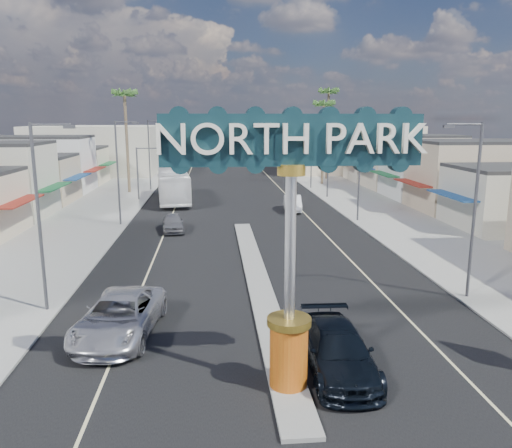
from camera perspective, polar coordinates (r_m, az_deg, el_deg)
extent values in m
plane|color=gray|center=(44.59, -1.68, 0.07)|extent=(160.00, 160.00, 0.00)
cube|color=black|center=(44.59, -1.68, 0.08)|extent=(20.00, 120.00, 0.01)
cube|color=gray|center=(29.13, 0.15, -6.22)|extent=(1.30, 30.00, 0.16)
cube|color=gray|center=(45.98, -19.37, -0.17)|extent=(8.00, 120.00, 0.12)
cube|color=gray|center=(47.46, 15.45, 0.44)|extent=(8.00, 120.00, 0.12)
cube|color=beige|center=(60.84, -25.75, 4.94)|extent=(12.00, 42.00, 6.00)
cube|color=#B7B29E|center=(62.76, 20.12, 5.57)|extent=(12.00, 42.00, 6.00)
cube|color=#B7B29E|center=(90.85, -17.54, 8.13)|extent=(20.00, 20.00, 8.00)
cube|color=beige|center=(92.03, 10.59, 8.51)|extent=(20.00, 20.00, 8.00)
cylinder|color=#DB4B10|center=(17.63, 3.75, -14.70)|extent=(1.30, 1.30, 2.20)
cylinder|color=gold|center=(17.12, 3.80, -11.03)|extent=(1.50, 1.50, 0.25)
cylinder|color=#B7B7BC|center=(16.30, 3.92, -2.83)|extent=(0.36, 0.36, 4.80)
cylinder|color=gold|center=(15.84, 4.06, 6.21)|extent=(0.90, 0.90, 0.35)
cube|color=#0F2930|center=(15.78, 4.11, 9.56)|extent=(8.20, 0.50, 1.60)
cylinder|color=#47474C|center=(58.52, -13.37, 5.57)|extent=(0.18, 0.18, 6.00)
cylinder|color=#47474C|center=(57.98, -11.04, 8.49)|extent=(5.00, 0.12, 0.12)
cube|color=black|center=(57.83, -9.03, 8.06)|extent=(0.32, 0.32, 1.00)
sphere|color=red|center=(57.64, -9.06, 8.36)|extent=(0.22, 0.22, 0.22)
cylinder|color=#47474C|center=(59.45, 8.21, 5.86)|extent=(0.18, 0.18, 6.00)
cylinder|color=#47474C|center=(58.70, 5.89, 8.68)|extent=(5.00, 0.12, 0.12)
cube|color=black|center=(58.39, 3.93, 8.21)|extent=(0.32, 0.32, 1.00)
sphere|color=red|center=(58.19, 3.96, 8.51)|extent=(0.22, 0.22, 0.22)
cylinder|color=#47474C|center=(25.37, -23.56, 0.35)|extent=(0.16, 0.16, 9.00)
cylinder|color=#47474C|center=(24.66, -22.40, 10.46)|extent=(1.80, 0.10, 0.10)
cube|color=#47474C|center=(24.44, -20.56, 10.35)|extent=(0.50, 0.22, 0.15)
cylinder|color=#47474C|center=(44.57, -15.51, 5.50)|extent=(0.16, 0.16, 9.00)
cylinder|color=#47474C|center=(44.17, -14.67, 11.22)|extent=(1.80, 0.10, 0.10)
cube|color=#47474C|center=(44.05, -13.61, 11.14)|extent=(0.50, 0.22, 0.15)
cylinder|color=#47474C|center=(66.24, -12.10, 7.63)|extent=(0.16, 0.16, 9.00)
cylinder|color=#47474C|center=(65.97, -11.48, 11.47)|extent=(1.80, 0.10, 0.10)
cube|color=#47474C|center=(65.89, -10.77, 11.41)|extent=(0.50, 0.22, 0.15)
cylinder|color=#47474C|center=(27.35, 23.68, 1.11)|extent=(0.16, 0.16, 9.00)
cylinder|color=#47474C|center=(26.53, 22.75, 10.47)|extent=(1.80, 0.10, 0.10)
cube|color=#47474C|center=(26.17, 21.15, 10.36)|extent=(0.50, 0.22, 0.15)
cylinder|color=#47474C|center=(45.73, 11.74, 5.84)|extent=(0.16, 0.16, 9.00)
cylinder|color=#47474C|center=(45.24, 10.86, 11.39)|extent=(1.80, 0.10, 0.10)
cube|color=#47474C|center=(45.03, 9.86, 11.30)|extent=(0.50, 0.22, 0.15)
cylinder|color=#47474C|center=(67.02, 6.36, 7.87)|extent=(0.16, 0.16, 9.00)
cylinder|color=#47474C|center=(66.69, 5.67, 11.65)|extent=(1.80, 0.10, 0.10)
cube|color=#47474C|center=(66.55, 4.98, 11.58)|extent=(0.50, 0.22, 0.15)
cylinder|color=brown|center=(64.52, -14.52, 8.75)|extent=(0.36, 0.36, 12.00)
cylinder|color=brown|center=(71.36, 7.66, 8.88)|extent=(0.36, 0.36, 11.00)
cylinder|color=brown|center=(77.61, 8.18, 9.85)|extent=(0.36, 0.36, 13.00)
imported|color=silver|center=(22.45, -15.32, -10.13)|extent=(3.69, 6.70, 1.78)
imported|color=black|center=(19.12, 9.36, -14.08)|extent=(2.42, 5.72, 1.65)
imported|color=slate|center=(41.88, -9.48, 0.16)|extent=(2.17, 4.44, 1.46)
imported|color=white|center=(50.60, 4.20, 2.37)|extent=(2.15, 4.92, 1.57)
imported|color=white|center=(57.39, -9.47, 4.49)|extent=(4.71, 13.86, 3.79)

